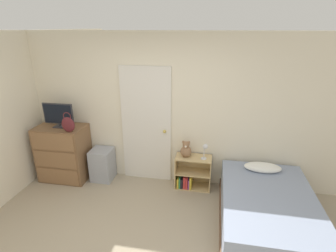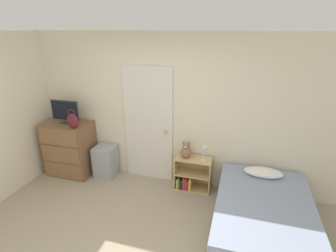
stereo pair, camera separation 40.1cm
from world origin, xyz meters
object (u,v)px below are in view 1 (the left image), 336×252
(bookshelf, at_px, (190,175))
(storage_bin, at_px, (103,164))
(teddy_bear, at_px, (186,150))
(dresser, at_px, (64,153))
(tv, at_px, (58,115))
(desk_lamp, at_px, (205,149))
(handbag, at_px, (68,124))
(bed, at_px, (267,211))

(bookshelf, bearing_deg, storage_bin, -178.63)
(bookshelf, bearing_deg, teddy_bear, -175.41)
(dresser, height_order, tv, tv)
(desk_lamp, bearing_deg, teddy_bear, 172.70)
(handbag, height_order, bed, handbag)
(bed, bearing_deg, bookshelf, 145.34)
(desk_lamp, xyz_separation_m, bed, (0.90, -0.73, -0.51))
(tv, relative_size, storage_bin, 0.93)
(storage_bin, xyz_separation_m, teddy_bear, (1.49, 0.03, 0.40))
(teddy_bear, bearing_deg, storage_bin, -178.81)
(handbag, relative_size, bed, 0.18)
(teddy_bear, bearing_deg, desk_lamp, -7.30)
(storage_bin, height_order, teddy_bear, teddy_bear)
(tv, relative_size, handbag, 1.58)
(handbag, bearing_deg, bed, -8.73)
(teddy_bear, bearing_deg, bed, -32.51)
(handbag, height_order, bookshelf, handbag)
(handbag, relative_size, bookshelf, 0.56)
(handbag, relative_size, teddy_bear, 1.19)
(dresser, bearing_deg, bookshelf, 3.11)
(tv, distance_m, desk_lamp, 2.52)
(bookshelf, height_order, desk_lamp, desk_lamp)
(handbag, relative_size, storage_bin, 0.59)
(teddy_bear, height_order, bed, teddy_bear)
(tv, height_order, storage_bin, tv)
(tv, bearing_deg, handbag, -34.69)
(tv, xyz_separation_m, handbag, (0.28, -0.19, -0.08))
(storage_bin, distance_m, bookshelf, 1.58)
(tv, relative_size, teddy_bear, 1.89)
(handbag, bearing_deg, dresser, 147.06)
(dresser, distance_m, desk_lamp, 2.50)
(tv, distance_m, bed, 3.58)
(storage_bin, relative_size, bookshelf, 0.96)
(teddy_bear, bearing_deg, bookshelf, 4.59)
(dresser, distance_m, bed, 3.46)
(storage_bin, height_order, bookshelf, storage_bin)
(handbag, bearing_deg, storage_bin, 34.14)
(teddy_bear, bearing_deg, dresser, -176.95)
(desk_lamp, relative_size, bed, 0.14)
(tv, distance_m, handbag, 0.35)
(bookshelf, bearing_deg, tv, -177.16)
(tv, xyz_separation_m, bed, (3.38, -0.67, -0.95))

